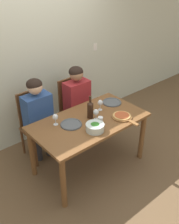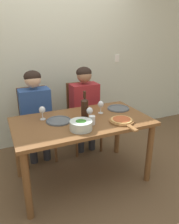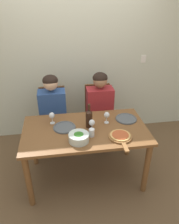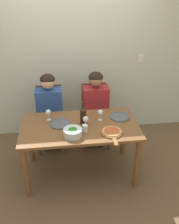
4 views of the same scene
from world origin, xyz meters
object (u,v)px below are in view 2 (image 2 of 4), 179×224
Objects in this scene: chair_right at (82,114)px; wine_glass_right at (101,105)px; chair_left at (35,122)px; dinner_plate_left at (59,121)px; wine_bottle at (85,107)px; broccoli_bowl at (81,125)px; wine_glass_left at (42,110)px; dinner_plate_right at (118,108)px; wine_glass_centre at (90,111)px; person_woman at (36,109)px; person_man at (85,102)px; pizza_on_board at (122,121)px; water_tumbler at (92,120)px.

chair_right reaches higher than wine_glass_right.
chair_left is 3.61× the size of dinner_plate_left.
wine_bottle reaches higher than broccoli_bowl.
wine_glass_left is (-0.00, -0.55, 0.35)m from chair_left.
wine_glass_right is at bearing 4.34° from dinner_plate_left.
dinner_plate_right is 0.29m from wine_glass_right.
chair_right is 3.17× the size of wine_bottle.
wine_glass_centre is (-0.48, -0.19, 0.10)m from dinner_plate_right.
person_woman is 5.43× the size of broccoli_bowl.
wine_glass_left is 1.00× the size of wine_glass_centre.
wine_bottle is at bearing 102.95° from wine_glass_centre.
wine_bottle is at bearing -18.69° from wine_glass_left.
wine_glass_left is at bearing -90.32° from chair_left.
person_woman is 0.89m from broccoli_bowl.
person_woman reaches higher than wine_bottle.
person_man is 0.94m from broccoli_bowl.
chair_right reaches higher than dinner_plate_right.
person_man is 0.86m from pizza_on_board.
chair_left is 1.26m from pizza_on_board.
wine_bottle reaches higher than wine_glass_left.
wine_glass_right is at bearing -7.58° from wine_glass_left.
wine_glass_right is at bearing 40.46° from broccoli_bowl.
wine_glass_right is (-0.27, -0.04, 0.10)m from dinner_plate_right.
pizza_on_board is 2.72× the size of wine_glass_right.
dinner_plate_right is (0.94, -0.48, 0.03)m from person_woman.
wine_glass_left is 1.63× the size of water_tumbler.
wine_bottle is 3.35× the size of water_tumbler.
chair_right is 0.69m from dinner_plate_right.
person_man is 8.15× the size of wine_glass_right.
wine_bottle is at bearing 60.17° from broccoli_bowl.
wine_bottle reaches higher than water_tumbler.
water_tumbler is at bearing -105.43° from chair_right.
water_tumbler is at bearing -35.60° from dinner_plate_left.
chair_right is at bearing 51.22° from dinner_plate_left.
dinner_plate_right is 0.52m from wine_glass_centre.
chair_right is 0.97m from water_tumbler.
wine_glass_right is at bearing 47.89° from water_tumbler.
pizza_on_board is 0.87m from wine_glass_left.
dinner_plate_left is 0.54m from wine_glass_right.
person_man reaches higher than wine_glass_centre.
pizza_on_board is 0.36m from wine_glass_centre.
broccoli_bowl is 2.45× the size of water_tumbler.
pizza_on_board is at bearing -115.63° from dinner_plate_right.
wine_glass_left is at bearing 152.74° from wine_glass_centre.
person_man is 5.43× the size of broccoli_bowl.
dinner_plate_left is (-0.54, -0.56, 0.03)m from person_man.
person_woman is at bearing 104.14° from dinner_plate_left.
wine_glass_right is 1.63× the size of water_tumbler.
water_tumbler is at bearing -63.74° from chair_left.
person_man reaches higher than broccoli_bowl.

